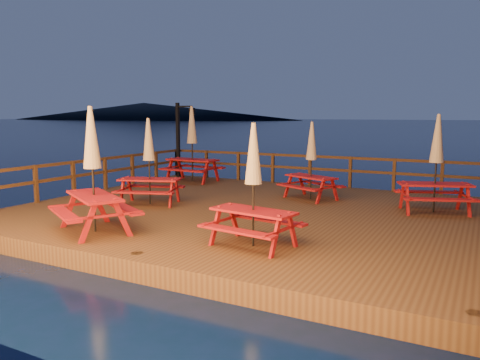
{
  "coord_description": "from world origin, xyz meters",
  "views": [
    {
      "loc": [
        5.6,
        -11.09,
        2.95
      ],
      "look_at": [
        -0.6,
        0.6,
        1.08
      ],
      "focal_mm": 35.0,
      "sensor_mm": 36.0,
      "label": 1
    }
  ],
  "objects_px": {
    "picnic_table_1": "(436,162)",
    "picnic_table_2": "(192,143)",
    "picnic_table_0": "(149,160)",
    "lamp_post": "(181,133)"
  },
  "relations": [
    {
      "from": "lamp_post",
      "to": "picnic_table_0",
      "type": "distance_m",
      "value": 5.86
    },
    {
      "from": "picnic_table_1",
      "to": "picnic_table_2",
      "type": "relative_size",
      "value": 0.9
    },
    {
      "from": "picnic_table_2",
      "to": "picnic_table_0",
      "type": "bearing_deg",
      "value": -70.17
    },
    {
      "from": "lamp_post",
      "to": "picnic_table_1",
      "type": "distance_m",
      "value": 10.22
    },
    {
      "from": "picnic_table_1",
      "to": "picnic_table_2",
      "type": "distance_m",
      "value": 8.94
    },
    {
      "from": "picnic_table_0",
      "to": "picnic_table_1",
      "type": "distance_m",
      "value": 7.72
    },
    {
      "from": "picnic_table_0",
      "to": "picnic_table_1",
      "type": "bearing_deg",
      "value": -0.53
    },
    {
      "from": "picnic_table_2",
      "to": "picnic_table_1",
      "type": "bearing_deg",
      "value": -10.47
    },
    {
      "from": "lamp_post",
      "to": "picnic_table_2",
      "type": "relative_size",
      "value": 1.06
    },
    {
      "from": "picnic_table_0",
      "to": "picnic_table_2",
      "type": "xyz_separation_m",
      "value": [
        -1.47,
        4.38,
        0.21
      ]
    }
  ]
}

